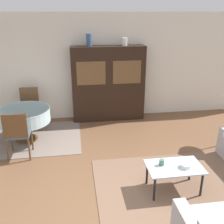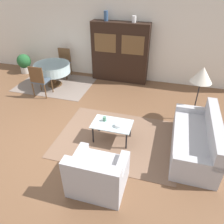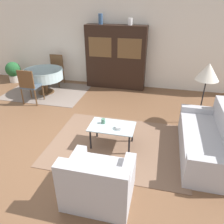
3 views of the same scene
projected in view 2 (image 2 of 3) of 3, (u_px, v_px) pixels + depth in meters
ground_plane at (67, 137)px, 5.05m from camera, size 14.00×14.00×0.00m
wall_back at (111, 38)px, 7.22m from camera, size 10.00×0.06×2.70m
area_rug at (117, 139)px, 5.00m from camera, size 2.70×2.02×0.01m
dining_rug at (56, 84)px, 7.36m from camera, size 2.38×1.75×0.01m
couch at (197, 140)px, 4.50m from camera, size 0.84×1.89×0.84m
armchair at (97, 175)px, 3.74m from camera, size 0.95×0.81×0.81m
coffee_table at (112, 126)px, 4.77m from camera, size 0.87×0.54×0.44m
display_cabinet at (120, 53)px, 7.15m from camera, size 1.86×0.40×1.92m
dining_table at (52, 68)px, 7.01m from camera, size 1.12×1.12×0.73m
dining_chair_near at (39, 79)px, 6.39m from camera, size 0.44×0.44×0.96m
dining_chair_far at (64, 61)px, 7.65m from camera, size 0.44×0.44×0.96m
floor_lamp at (202, 76)px, 5.00m from camera, size 0.50×0.50×1.42m
cup at (104, 119)px, 4.82m from camera, size 0.08×0.08×0.10m
bowl at (118, 125)px, 4.65m from camera, size 0.16×0.16×0.06m
vase_tall at (106, 16)px, 6.64m from camera, size 0.13×0.13×0.29m
vase_short at (134, 19)px, 6.47m from camera, size 0.13×0.13×0.19m
potted_plant at (24, 63)px, 8.00m from camera, size 0.50×0.50×0.69m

